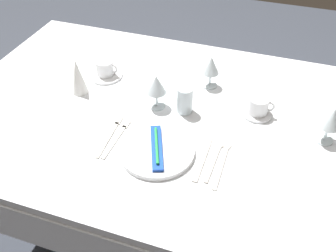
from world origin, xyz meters
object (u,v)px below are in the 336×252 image
Objects in this scene: dinner_plate at (157,151)px; coffee_cup_left at (259,105)px; toothbrush_package at (157,147)px; spoon_dessert at (224,159)px; spoon_soup at (216,155)px; dinner_knife at (203,159)px; fork_inner at (110,135)px; wine_glass_left at (156,86)px; wine_glass_centre at (211,67)px; fork_outer at (117,137)px; napkin_folded at (78,76)px; drink_tumbler at (185,101)px; wine_glass_right at (332,119)px; coffee_cup_right at (105,68)px.

dinner_plate is 0.43m from coffee_cup_left.
toothbrush_package is 0.92× the size of spoon_dessert.
spoon_soup is at bearing 14.08° from toothbrush_package.
coffee_cup_left reaches higher than dinner_knife.
fork_inner is 2.17× the size of coffee_cup_left.
spoon_soup is 1.45× the size of wine_glass_left.
wine_glass_centre is (-0.15, 0.40, 0.09)m from spoon_dessert.
toothbrush_package is 0.16m from fork_outer.
napkin_folded reaches higher than spoon_soup.
wine_glass_centre is 0.21m from drink_tumbler.
spoon_dessert is 0.29m from drink_tumbler.
coffee_cup_left is 0.67× the size of napkin_folded.
wine_glass_left is (-0.38, -0.08, 0.06)m from coffee_cup_left.
wine_glass_right reaches higher than fork_outer.
fork_outer is at bearing -147.19° from coffee_cup_left.
wine_glass_left reaches higher than fork_inner.
napkin_folded reaches higher than wine_glass_centre.
coffee_cup_right is (-0.37, 0.37, 0.02)m from toothbrush_package.
fork_inner is 1.56× the size of wine_glass_left.
napkin_folded is (-0.95, -0.02, -0.02)m from wine_glass_right.
toothbrush_package is at bearing 0.00° from dinner_plate.
coffee_cup_left is (0.29, 0.32, 0.03)m from dinner_plate.
dinner_plate is 1.70× the size of napkin_folded.
spoon_dessert is (0.38, 0.02, 0.00)m from fork_outer.
wine_glass_right is (0.62, 0.00, -0.00)m from wine_glass_left.
wine_glass_centre is at bearing 50.90° from wine_glass_left.
spoon_soup is at bearing 14.08° from dinner_plate.
dinner_knife is 2.02× the size of drink_tumbler.
drink_tumbler is (0.18, 0.22, 0.04)m from fork_outer.
fork_inner is 0.76m from wine_glass_right.
toothbrush_package is 0.26m from wine_glass_left.
fork_inner is 2.05× the size of drink_tumbler.
wine_glass_left reaches higher than spoon_soup.
spoon_soup is 0.26m from drink_tumbler.
wine_glass_right reaches higher than coffee_cup_right.
drink_tumbler reaches higher than coffee_cup_left.
napkin_folded is (-0.61, 0.18, 0.07)m from spoon_soup.
wine_glass_left is 0.33m from napkin_folded.
fork_outer is 0.94× the size of fork_inner.
fork_outer is 1.50× the size of wine_glass_centre.
coffee_cup_right is at bearing 151.08° from spoon_dessert.
dinner_knife is 0.45m from wine_glass_right.
coffee_cup_right is (-0.66, 0.05, 0.00)m from coffee_cup_left.
toothbrush_package is at bearing -155.62° from wine_glass_right.
wine_glass_right is 1.34× the size of drink_tumbler.
fork_outer is 0.34m from napkin_folded.
coffee_cup_left reaches higher than toothbrush_package.
spoon_dessert is at bearing -16.30° from napkin_folded.
spoon_soup is 2.11× the size of coffee_cup_right.
toothbrush_package is 0.25m from drink_tumbler.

